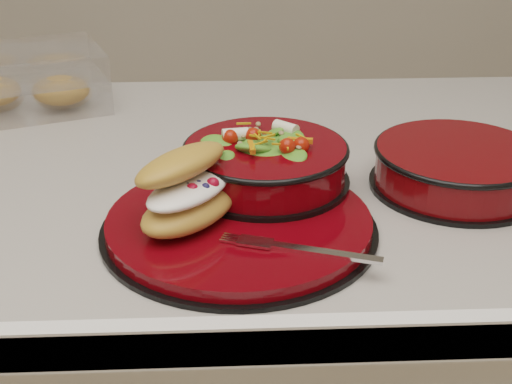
{
  "coord_description": "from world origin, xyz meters",
  "views": [
    {
      "loc": [
        0.02,
        -0.89,
        1.3
      ],
      "look_at": [
        0.05,
        -0.17,
        0.94
      ],
      "focal_mm": 50.0,
      "sensor_mm": 36.0,
      "label": 1
    }
  ],
  "objects_px": {
    "dinner_plate": "(240,224)",
    "extra_bowl": "(457,166)",
    "croissant": "(189,190)",
    "fork": "(303,249)",
    "salad_bowl": "(265,158)",
    "pastry_box": "(25,81)"
  },
  "relations": [
    {
      "from": "dinner_plate",
      "to": "extra_bowl",
      "type": "height_order",
      "value": "extra_bowl"
    },
    {
      "from": "dinner_plate",
      "to": "extra_bowl",
      "type": "xyz_separation_m",
      "value": [
        0.28,
        0.1,
        0.02
      ]
    },
    {
      "from": "croissant",
      "to": "fork",
      "type": "distance_m",
      "value": 0.14
    },
    {
      "from": "croissant",
      "to": "extra_bowl",
      "type": "relative_size",
      "value": 0.75
    },
    {
      "from": "salad_bowl",
      "to": "croissant",
      "type": "relative_size",
      "value": 1.27
    },
    {
      "from": "dinner_plate",
      "to": "salad_bowl",
      "type": "relative_size",
      "value": 1.52
    },
    {
      "from": "pastry_box",
      "to": "dinner_plate",
      "type": "bearing_deg",
      "value": -72.35
    },
    {
      "from": "dinner_plate",
      "to": "croissant",
      "type": "distance_m",
      "value": 0.07
    },
    {
      "from": "croissant",
      "to": "fork",
      "type": "height_order",
      "value": "croissant"
    },
    {
      "from": "dinner_plate",
      "to": "pastry_box",
      "type": "height_order",
      "value": "pastry_box"
    },
    {
      "from": "salad_bowl",
      "to": "pastry_box",
      "type": "height_order",
      "value": "salad_bowl"
    },
    {
      "from": "pastry_box",
      "to": "extra_bowl",
      "type": "bearing_deg",
      "value": -48.54
    },
    {
      "from": "salad_bowl",
      "to": "fork",
      "type": "distance_m",
      "value": 0.17
    },
    {
      "from": "pastry_box",
      "to": "extra_bowl",
      "type": "xyz_separation_m",
      "value": [
        0.61,
        -0.33,
        -0.02
      ]
    },
    {
      "from": "salad_bowl",
      "to": "pastry_box",
      "type": "relative_size",
      "value": 0.71
    },
    {
      "from": "extra_bowl",
      "to": "fork",
      "type": "bearing_deg",
      "value": -139.81
    },
    {
      "from": "salad_bowl",
      "to": "fork",
      "type": "height_order",
      "value": "salad_bowl"
    },
    {
      "from": "salad_bowl",
      "to": "croissant",
      "type": "xyz_separation_m",
      "value": [
        -0.09,
        -0.09,
        0.01
      ]
    },
    {
      "from": "salad_bowl",
      "to": "croissant",
      "type": "distance_m",
      "value": 0.13
    },
    {
      "from": "croissant",
      "to": "pastry_box",
      "type": "relative_size",
      "value": 0.56
    },
    {
      "from": "dinner_plate",
      "to": "salad_bowl",
      "type": "xyz_separation_m",
      "value": [
        0.03,
        0.09,
        0.04
      ]
    },
    {
      "from": "dinner_plate",
      "to": "croissant",
      "type": "bearing_deg",
      "value": -172.44
    }
  ]
}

